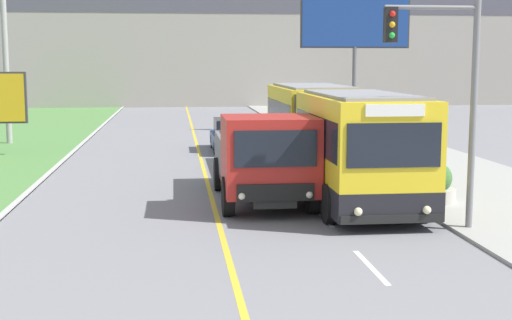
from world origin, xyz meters
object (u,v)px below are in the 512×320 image
billboard_large (355,26)px  traffic_light_mast (447,80)px  planter_round_third (364,148)px  planter_round_near (436,185)px  utility_pole_far (5,38)px  planter_round_second (394,164)px  car_distant (232,136)px  city_bus (333,138)px  dump_truck (265,161)px

billboard_large → traffic_light_mast: bearing=-99.3°
traffic_light_mast → billboard_large: billboard_large is taller
planter_round_third → planter_round_near: bearing=-90.9°
billboard_large → utility_pole_far: bearing=-167.9°
utility_pole_far → billboard_large: utility_pole_far is taller
planter_round_second → car_distant: bearing=118.2°
city_bus → dump_truck: bearing=-132.1°
planter_round_third → car_distant: bearing=135.3°
dump_truck → traffic_light_mast: traffic_light_mast is taller
utility_pole_far → planter_round_second: size_ratio=8.59×
billboard_large → planter_round_third: 14.13m
car_distant → traffic_light_mast: size_ratio=0.76×
city_bus → utility_pole_far: bearing=133.4°
city_bus → utility_pole_far: utility_pole_far is taller
planter_round_near → planter_round_second: 4.11m
planter_round_near → dump_truck: bearing=176.0°
dump_truck → planter_round_second: (4.87, 3.77, -0.70)m
city_bus → traffic_light_mast: (1.31, -6.15, 1.99)m
city_bus → billboard_large: 19.10m
billboard_large → planter_round_near: billboard_large is taller
dump_truck → utility_pole_far: utility_pole_far is taller
city_bus → planter_round_third: bearing=64.6°
utility_pole_far → planter_round_second: (15.48, -12.94, -4.54)m
planter_round_third → traffic_light_mast: bearing=-95.6°
car_distant → planter_round_third: size_ratio=3.39×
dump_truck → planter_round_third: 9.32m
dump_truck → car_distant: 12.70m
city_bus → planter_round_second: 2.73m
billboard_large → city_bus: bearing=-106.3°
car_distant → planter_round_near: 13.86m
traffic_light_mast → planter_round_third: size_ratio=4.46×
city_bus → car_distant: 10.23m
city_bus → planter_round_near: size_ratio=11.42×
dump_truck → planter_round_third: (4.94, 7.88, -0.66)m
planter_round_third → billboard_large: bearing=77.6°
dump_truck → planter_round_near: (4.82, -0.34, -0.72)m
traffic_light_mast → planter_round_third: 11.67m
traffic_light_mast → planter_round_second: (1.03, 7.13, -3.02)m
city_bus → planter_round_third: (2.41, 5.08, -0.99)m
utility_pole_far → city_bus: bearing=-46.6°
traffic_light_mast → planter_round_near: (0.98, 3.02, -3.04)m
car_distant → planter_round_third: bearing=-44.7°
planter_round_near → planter_round_third: bearing=89.1°
traffic_light_mast → billboard_large: (3.92, 23.99, 2.39)m
traffic_light_mast → planter_round_third: traffic_light_mast is taller
traffic_light_mast → billboard_large: size_ratio=0.73×
car_distant → utility_pole_far: utility_pole_far is taller
planter_round_near → planter_round_second: planter_round_second is taller
car_distant → utility_pole_far: size_ratio=0.42×
city_bus → billboard_large: size_ratio=1.68×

